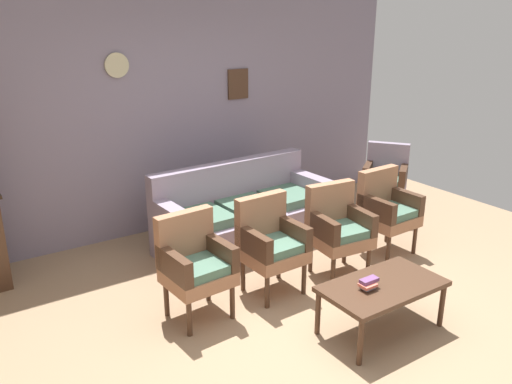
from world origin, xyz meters
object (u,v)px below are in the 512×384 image
at_px(wingback_chair_by_fireplace, 385,176).
at_px(armchair_by_doorway, 195,262).
at_px(armchair_near_couch_end, 270,241).
at_px(book_stack_on_table, 368,284).
at_px(floral_couch, 244,217).
at_px(armchair_near_cabinet, 387,208).
at_px(coffee_table, 382,289).
at_px(armchair_row_middle, 338,226).

bearing_deg(wingback_chair_by_fireplace, armchair_by_doorway, -165.28).
distance_m(armchair_near_couch_end, book_stack_on_table, 1.05).
height_order(armchair_by_doorway, book_stack_on_table, armchair_by_doorway).
height_order(floral_couch, wingback_chair_by_fireplace, same).
xyz_separation_m(armchair_near_cabinet, coffee_table, (-1.16, -1.05, -0.12)).
bearing_deg(coffee_table, armchair_by_doorway, 137.66).
height_order(armchair_row_middle, armchair_near_cabinet, same).
distance_m(armchair_near_cabinet, wingback_chair_by_fireplace, 1.18).
height_order(armchair_near_cabinet, wingback_chair_by_fireplace, same).
xyz_separation_m(floral_couch, coffee_table, (0.01, -2.05, 0.05)).
bearing_deg(armchair_by_doorway, floral_couch, 41.90).
bearing_deg(book_stack_on_table, armchair_row_middle, 60.50).
bearing_deg(floral_couch, book_stack_on_table, -94.00).
xyz_separation_m(armchair_by_doorway, armchair_row_middle, (1.52, -0.08, 0.00)).
relative_size(armchair_by_doorway, wingback_chair_by_fireplace, 1.00).
xyz_separation_m(floral_couch, armchair_near_cabinet, (1.17, -1.00, 0.17)).
bearing_deg(floral_couch, wingback_chair_by_fireplace, -5.17).
distance_m(armchair_near_couch_end, coffee_table, 1.11).
height_order(armchair_near_couch_end, book_stack_on_table, armchair_near_couch_end).
relative_size(floral_couch, armchair_by_doorway, 2.23).
relative_size(floral_couch, book_stack_on_table, 12.05).
relative_size(armchair_row_middle, book_stack_on_table, 5.40).
height_order(wingback_chair_by_fireplace, coffee_table, wingback_chair_by_fireplace).
distance_m(armchair_by_doorway, armchair_near_couch_end, 0.77).
height_order(armchair_by_doorway, armchair_row_middle, same).
relative_size(armchair_by_doorway, armchair_near_couch_end, 1.00).
relative_size(floral_couch, coffee_table, 2.01).
relative_size(armchair_near_cabinet, book_stack_on_table, 5.40).
xyz_separation_m(armchair_row_middle, book_stack_on_table, (-0.53, -0.94, -0.04)).
height_order(armchair_by_doorway, coffee_table, armchair_by_doorway).
relative_size(armchair_by_doorway, armchair_near_cabinet, 1.00).
distance_m(floral_couch, armchair_row_middle, 1.18).
height_order(wingback_chair_by_fireplace, book_stack_on_table, wingback_chair_by_fireplace).
bearing_deg(armchair_row_middle, floral_couch, 109.66).
bearing_deg(armchair_near_couch_end, wingback_chair_by_fireplace, 19.24).
xyz_separation_m(armchair_by_doorway, armchair_near_cabinet, (2.30, 0.01, 0.00)).
bearing_deg(book_stack_on_table, wingback_chair_by_fireplace, 40.55).
bearing_deg(armchair_row_middle, armchair_by_doorway, 176.86).
bearing_deg(armchair_near_cabinet, floral_couch, 139.60).
bearing_deg(armchair_near_couch_end, coffee_table, -70.40).
bearing_deg(floral_couch, armchair_near_cabinet, -40.40).
height_order(armchair_row_middle, coffee_table, armchair_row_middle).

